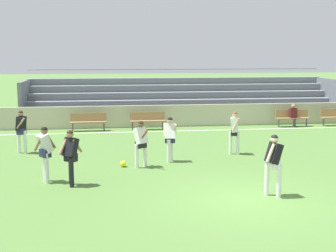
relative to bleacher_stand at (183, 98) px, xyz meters
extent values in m
plane|color=#517A38|center=(-0.82, -15.36, -1.27)|extent=(160.00, 160.00, 0.00)
cube|color=white|center=(-0.82, -4.08, -1.27)|extent=(44.00, 0.12, 0.01)
cube|color=beige|center=(-0.82, -2.61, -0.69)|extent=(48.00, 0.16, 1.16)
cube|color=#9EA3AD|center=(0.00, -1.53, -0.88)|extent=(18.24, 0.36, 0.08)
cube|color=slate|center=(0.00, -1.73, -1.07)|extent=(18.24, 0.04, 0.39)
cube|color=#9EA3AD|center=(0.00, -0.91, -0.48)|extent=(18.24, 0.36, 0.08)
cube|color=slate|center=(0.00, -1.11, -0.68)|extent=(18.24, 0.04, 0.39)
cube|color=#9EA3AD|center=(0.00, -0.28, -0.09)|extent=(18.24, 0.36, 0.08)
cube|color=slate|center=(0.00, -0.48, -0.29)|extent=(18.24, 0.04, 0.39)
cube|color=#9EA3AD|center=(0.00, 0.34, 0.30)|extent=(18.24, 0.36, 0.08)
cube|color=slate|center=(0.00, 0.14, 0.11)|extent=(18.24, 0.04, 0.39)
cube|color=#9EA3AD|center=(0.00, 0.96, 0.70)|extent=(18.24, 0.36, 0.08)
cube|color=slate|center=(0.00, 0.76, 0.50)|extent=(18.24, 0.04, 0.39)
cube|color=#9EA3AD|center=(0.00, 1.58, 1.09)|extent=(18.24, 0.36, 0.08)
cube|color=slate|center=(0.00, 1.38, 0.89)|extent=(18.24, 0.04, 0.39)
cube|color=slate|center=(-9.02, 0.03, -0.09)|extent=(0.20, 3.47, 2.36)
cube|color=slate|center=(9.02, 0.03, -0.09)|extent=(0.20, 3.47, 2.36)
cylinder|color=slate|center=(0.00, 1.83, 1.64)|extent=(18.24, 0.06, 0.06)
cube|color=#99754C|center=(7.92, -3.31, -0.57)|extent=(1.80, 0.05, 0.40)
cylinder|color=#47474C|center=(7.14, -3.49, -1.04)|extent=(0.07, 0.07, 0.45)
cube|color=#99754C|center=(-2.40, -3.49, -0.82)|extent=(1.80, 0.40, 0.06)
cube|color=#99754C|center=(-2.40, -3.31, -0.57)|extent=(1.80, 0.05, 0.40)
cylinder|color=#47474C|center=(-3.18, -3.49, -1.04)|extent=(0.07, 0.07, 0.45)
cylinder|color=#47474C|center=(-1.62, -3.49, -1.04)|extent=(0.07, 0.07, 0.45)
cube|color=#99754C|center=(-5.40, -3.49, -0.82)|extent=(1.80, 0.40, 0.06)
cube|color=#99754C|center=(-5.40, -3.31, -0.57)|extent=(1.80, 0.05, 0.40)
cylinder|color=#47474C|center=(-6.18, -3.49, -1.04)|extent=(0.07, 0.07, 0.45)
cylinder|color=#47474C|center=(-4.62, -3.49, -1.04)|extent=(0.07, 0.07, 0.45)
cube|color=#99754C|center=(5.39, -3.49, -0.82)|extent=(1.80, 0.40, 0.06)
cube|color=#99754C|center=(5.39, -3.31, -0.57)|extent=(1.80, 0.05, 0.40)
cylinder|color=#47474C|center=(4.61, -3.49, -1.04)|extent=(0.07, 0.07, 0.45)
cylinder|color=#47474C|center=(6.17, -3.49, -1.04)|extent=(0.07, 0.07, 0.45)
cylinder|color=#2D2D38|center=(5.39, -3.71, -1.04)|extent=(0.16, 0.16, 0.45)
cube|color=#56191E|center=(5.39, -3.49, -0.53)|extent=(0.36, 0.24, 0.52)
sphere|color=#A87A5B|center=(5.39, -3.49, -0.16)|extent=(0.21, 0.21, 0.21)
cylinder|color=white|center=(-3.51, -11.42, -0.86)|extent=(0.13, 0.13, 0.82)
cylinder|color=white|center=(-3.20, -11.26, -0.86)|extent=(0.13, 0.13, 0.82)
cube|color=black|center=(-3.36, -11.34, -0.47)|extent=(0.42, 0.39, 0.24)
cube|color=white|center=(-3.36, -11.34, -0.17)|extent=(0.54, 0.54, 0.60)
cylinder|color=brown|center=(-3.44, -11.15, -0.13)|extent=(0.30, 0.38, 0.43)
cylinder|color=brown|center=(-3.27, -11.53, -0.13)|extent=(0.30, 0.38, 0.43)
sphere|color=brown|center=(-3.36, -11.34, 0.22)|extent=(0.21, 0.21, 0.21)
sphere|color=black|center=(-3.36, -11.34, 0.24)|extent=(0.20, 0.20, 0.20)
cylinder|color=white|center=(-2.32, -10.78, -0.85)|extent=(0.13, 0.13, 0.84)
cylinder|color=white|center=(-2.19, -10.52, -0.85)|extent=(0.13, 0.13, 0.84)
cube|color=#232847|center=(-2.26, -10.65, -0.45)|extent=(0.38, 0.25, 0.24)
cube|color=white|center=(-2.26, -10.65, -0.15)|extent=(0.42, 0.42, 0.60)
cylinder|color=#D6A884|center=(-2.44, -10.58, -0.11)|extent=(0.11, 0.33, 0.49)
cylinder|color=#D6A884|center=(-2.07, -10.71, -0.11)|extent=(0.11, 0.33, 0.49)
sphere|color=#D6A884|center=(-2.26, -10.65, 0.23)|extent=(0.21, 0.21, 0.21)
sphere|color=black|center=(-2.26, -10.65, 0.25)|extent=(0.20, 0.20, 0.20)
cylinder|color=white|center=(-7.68, -8.46, -0.82)|extent=(0.13, 0.13, 0.89)
cylinder|color=white|center=(-7.92, -8.42, -0.82)|extent=(0.13, 0.13, 0.89)
cube|color=#232847|center=(-7.80, -8.44, -0.39)|extent=(0.36, 0.42, 0.24)
cube|color=black|center=(-7.80, -8.44, -0.09)|extent=(0.43, 0.47, 0.58)
cylinder|color=#A87A5B|center=(-7.78, -8.64, -0.06)|extent=(0.38, 0.24, 0.45)
cylinder|color=#A87A5B|center=(-7.82, -8.25, -0.06)|extent=(0.38, 0.24, 0.45)
sphere|color=#A87A5B|center=(-7.80, -8.44, 0.29)|extent=(0.21, 0.21, 0.21)
sphere|color=black|center=(-7.80, -8.44, 0.31)|extent=(0.20, 0.20, 0.20)
cylinder|color=white|center=(0.09, -15.21, -0.80)|extent=(0.13, 0.13, 0.93)
cylinder|color=white|center=(-0.17, -14.99, -0.80)|extent=(0.13, 0.13, 0.93)
cube|color=white|center=(-0.04, -15.10, -0.36)|extent=(0.30, 0.40, 0.24)
cube|color=black|center=(-0.04, -15.10, -0.06)|extent=(0.46, 0.46, 0.60)
cylinder|color=beige|center=(-0.19, -15.24, -0.02)|extent=(0.28, 0.14, 0.51)
cylinder|color=beige|center=(0.11, -14.95, -0.02)|extent=(0.28, 0.14, 0.51)
sphere|color=beige|center=(-0.04, -15.10, 0.33)|extent=(0.21, 0.21, 0.21)
sphere|color=black|center=(-0.04, -15.10, 0.35)|extent=(0.20, 0.20, 0.20)
cylinder|color=white|center=(0.26, -9.70, -0.83)|extent=(0.13, 0.13, 0.88)
cylinder|color=white|center=(0.53, -9.75, -0.83)|extent=(0.13, 0.13, 0.88)
cube|color=black|center=(0.39, -9.72, -0.41)|extent=(0.34, 0.42, 0.24)
cube|color=white|center=(0.39, -9.72, -0.11)|extent=(0.42, 0.47, 0.59)
cylinder|color=#D6A884|center=(0.40, -9.52, -0.07)|extent=(0.29, 0.18, 0.51)
cylinder|color=#D6A884|center=(0.39, -9.92, -0.07)|extent=(0.29, 0.18, 0.51)
sphere|color=#D6A884|center=(0.39, -9.72, 0.28)|extent=(0.21, 0.21, 0.21)
sphere|color=brown|center=(0.39, -9.72, 0.30)|extent=(0.20, 0.20, 0.20)
cylinder|color=white|center=(-6.40, -12.69, -0.81)|extent=(0.13, 0.13, 0.92)
cylinder|color=white|center=(-6.32, -12.93, -0.81)|extent=(0.13, 0.13, 0.92)
cube|color=#232847|center=(-6.36, -12.81, -0.37)|extent=(0.39, 0.42, 0.24)
cube|color=white|center=(-6.36, -12.81, -0.07)|extent=(0.55, 0.54, 0.60)
cylinder|color=brown|center=(-6.19, -12.71, -0.03)|extent=(0.31, 0.26, 0.49)
cylinder|color=brown|center=(-6.53, -12.91, -0.03)|extent=(0.31, 0.26, 0.49)
sphere|color=brown|center=(-6.36, -12.81, 0.32)|extent=(0.21, 0.21, 0.21)
sphere|color=black|center=(-6.36, -12.81, 0.34)|extent=(0.20, 0.20, 0.20)
cylinder|color=black|center=(-5.55, -13.47, -0.83)|extent=(0.13, 0.13, 0.88)
cylinder|color=black|center=(-5.59, -13.16, -0.83)|extent=(0.13, 0.13, 0.88)
cube|color=black|center=(-5.57, -13.31, -0.41)|extent=(0.42, 0.39, 0.24)
cube|color=black|center=(-5.57, -13.31, -0.11)|extent=(0.54, 0.55, 0.60)
cylinder|color=#A87A5B|center=(-5.77, -13.34, -0.07)|extent=(0.29, 0.35, 0.46)
cylinder|color=#A87A5B|center=(-5.36, -13.29, -0.07)|extent=(0.29, 0.35, 0.46)
sphere|color=#A87A5B|center=(-5.57, -13.31, 0.28)|extent=(0.21, 0.21, 0.21)
sphere|color=black|center=(-5.57, -13.31, 0.30)|extent=(0.20, 0.20, 0.20)
sphere|color=yellow|center=(-3.96, -11.22, -1.16)|extent=(0.22, 0.22, 0.22)
camera|label=1|loc=(-4.52, -26.79, 2.59)|focal=49.34mm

